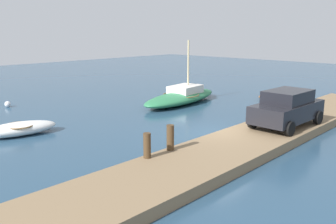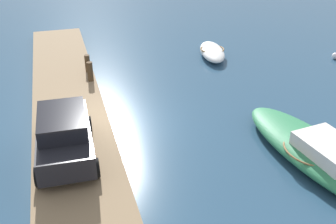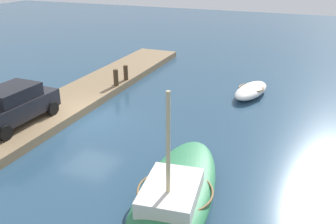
{
  "view_description": "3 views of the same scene",
  "coord_description": "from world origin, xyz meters",
  "px_view_note": "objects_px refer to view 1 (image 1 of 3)",
  "views": [
    {
      "loc": [
        -13.47,
        -9.5,
        4.75
      ],
      "look_at": [
        0.27,
        3.48,
        0.51
      ],
      "focal_mm": 38.95,
      "sensor_mm": 36.0,
      "label": 1
    },
    {
      "loc": [
        14.18,
        -2.06,
        8.41
      ],
      "look_at": [
        0.93,
        1.83,
        0.84
      ],
      "focal_mm": 42.41,
      "sensor_mm": 36.0,
      "label": 2
    },
    {
      "loc": [
        13.14,
        9.57,
        7.16
      ],
      "look_at": [
        -1.12,
        3.75,
        0.58
      ],
      "focal_mm": 38.38,
      "sensor_mm": 36.0,
      "label": 3
    }
  ],
  "objects_px": {
    "mooring_post_west": "(147,146)",
    "motorboat_brown": "(285,94)",
    "rowboat_white": "(19,129)",
    "marker_buoy": "(8,104)",
    "sailboat_green": "(182,96)",
    "mooring_post_mid_west": "(170,138)",
    "parked_car": "(287,108)"
  },
  "relations": [
    {
      "from": "mooring_post_west",
      "to": "motorboat_brown",
      "type": "bearing_deg",
      "value": 9.53
    },
    {
      "from": "rowboat_white",
      "to": "motorboat_brown",
      "type": "bearing_deg",
      "value": -3.48
    },
    {
      "from": "marker_buoy",
      "to": "sailboat_green",
      "type": "bearing_deg",
      "value": -39.8
    },
    {
      "from": "sailboat_green",
      "to": "marker_buoy",
      "type": "xyz_separation_m",
      "value": [
        -8.58,
        7.15,
        -0.26
      ]
    },
    {
      "from": "rowboat_white",
      "to": "mooring_post_mid_west",
      "type": "xyz_separation_m",
      "value": [
        2.36,
        -7.36,
        0.57
      ]
    },
    {
      "from": "motorboat_brown",
      "to": "mooring_post_west",
      "type": "xyz_separation_m",
      "value": [
        -16.16,
        -2.71,
        0.52
      ]
    },
    {
      "from": "motorboat_brown",
      "to": "mooring_post_west",
      "type": "height_order",
      "value": "mooring_post_west"
    },
    {
      "from": "parked_car",
      "to": "marker_buoy",
      "type": "height_order",
      "value": "parked_car"
    },
    {
      "from": "mooring_post_west",
      "to": "mooring_post_mid_west",
      "type": "relative_size",
      "value": 0.93
    },
    {
      "from": "parked_car",
      "to": "marker_buoy",
      "type": "xyz_separation_m",
      "value": [
        -6.22,
        15.67,
        -1.08
      ]
    },
    {
      "from": "sailboat_green",
      "to": "parked_car",
      "type": "relative_size",
      "value": 1.84
    },
    {
      "from": "mooring_post_mid_west",
      "to": "motorboat_brown",
      "type": "bearing_deg",
      "value": 10.26
    },
    {
      "from": "rowboat_white",
      "to": "mooring_post_west",
      "type": "relative_size",
      "value": 3.99
    },
    {
      "from": "mooring_post_west",
      "to": "marker_buoy",
      "type": "xyz_separation_m",
      "value": [
        1.18,
        14.11,
        -0.66
      ]
    },
    {
      "from": "motorboat_brown",
      "to": "sailboat_green",
      "type": "bearing_deg",
      "value": 158.55
    },
    {
      "from": "rowboat_white",
      "to": "marker_buoy",
      "type": "xyz_separation_m",
      "value": [
        2.36,
        6.76,
        -0.13
      ]
    },
    {
      "from": "motorboat_brown",
      "to": "mooring_post_mid_west",
      "type": "xyz_separation_m",
      "value": [
        -14.97,
        -2.71,
        0.55
      ]
    },
    {
      "from": "mooring_post_west",
      "to": "mooring_post_mid_west",
      "type": "height_order",
      "value": "mooring_post_mid_west"
    },
    {
      "from": "marker_buoy",
      "to": "mooring_post_mid_west",
      "type": "bearing_deg",
      "value": -90.0
    },
    {
      "from": "mooring_post_mid_west",
      "to": "mooring_post_west",
      "type": "bearing_deg",
      "value": 180.0
    },
    {
      "from": "motorboat_brown",
      "to": "parked_car",
      "type": "bearing_deg",
      "value": -141.81
    },
    {
      "from": "mooring_post_west",
      "to": "marker_buoy",
      "type": "relative_size",
      "value": 2.37
    },
    {
      "from": "mooring_post_mid_west",
      "to": "rowboat_white",
      "type": "bearing_deg",
      "value": 107.82
    },
    {
      "from": "mooring_post_west",
      "to": "marker_buoy",
      "type": "distance_m",
      "value": 14.18
    },
    {
      "from": "sailboat_green",
      "to": "motorboat_brown",
      "type": "xyz_separation_m",
      "value": [
        6.39,
        -4.25,
        -0.12
      ]
    },
    {
      "from": "mooring_post_west",
      "to": "mooring_post_mid_west",
      "type": "distance_m",
      "value": 1.18
    },
    {
      "from": "parked_car",
      "to": "marker_buoy",
      "type": "distance_m",
      "value": 16.9
    },
    {
      "from": "sailboat_green",
      "to": "mooring_post_west",
      "type": "relative_size",
      "value": 8.41
    },
    {
      "from": "rowboat_white",
      "to": "sailboat_green",
      "type": "bearing_deg",
      "value": 9.47
    },
    {
      "from": "mooring_post_west",
      "to": "parked_car",
      "type": "bearing_deg",
      "value": -11.89
    },
    {
      "from": "rowboat_white",
      "to": "marker_buoy",
      "type": "bearing_deg",
      "value": 82.22
    },
    {
      "from": "mooring_post_mid_west",
      "to": "marker_buoy",
      "type": "xyz_separation_m",
      "value": [
        0.0,
        14.11,
        -0.69
      ]
    }
  ]
}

